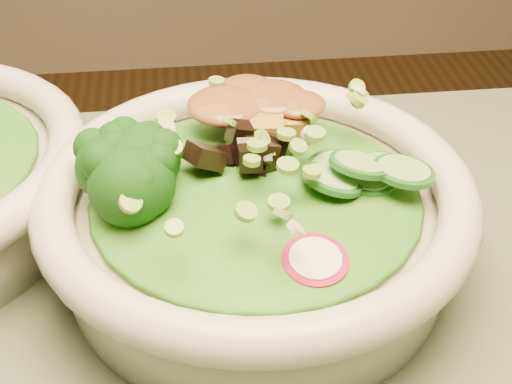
{
  "coord_description": "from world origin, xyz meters",
  "views": [
    {
      "loc": [
        -0.04,
        -0.16,
        1.06
      ],
      "look_at": [
        0.0,
        0.19,
        0.81
      ],
      "focal_mm": 50.0,
      "sensor_mm": 36.0,
      "label": 1
    }
  ],
  "objects": [
    {
      "name": "peanut_sauce",
      "position": [
        0.0,
        0.25,
        0.83
      ],
      "size": [
        0.07,
        0.06,
        0.02
      ],
      "primitive_type": "ellipsoid",
      "color": "brown",
      "rests_on": "tofu_cubes"
    },
    {
      "name": "cucumber_slices",
      "position": [
        0.06,
        0.19,
        0.82
      ],
      "size": [
        0.08,
        0.08,
        0.04
      ],
      "primitive_type": null,
      "rotation": [
        0.0,
        0.0,
        -0.09
      ],
      "color": "#8BBE69",
      "rests_on": "salad_bowl"
    },
    {
      "name": "salad_bowl",
      "position": [
        0.0,
        0.19,
        0.79
      ],
      "size": [
        0.27,
        0.27,
        0.07
      ],
      "rotation": [
        0.0,
        0.0,
        -0.09
      ],
      "color": "beige",
      "rests_on": "dining_table"
    },
    {
      "name": "tofu_cubes",
      "position": [
        0.0,
        0.25,
        0.82
      ],
      "size": [
        0.09,
        0.07,
        0.04
      ],
      "primitive_type": null,
      "rotation": [
        0.0,
        0.0,
        -0.09
      ],
      "color": "olive",
      "rests_on": "salad_bowl"
    },
    {
      "name": "scallion_garnish",
      "position": [
        0.0,
        0.19,
        0.83
      ],
      "size": [
        0.19,
        0.19,
        0.02
      ],
      "primitive_type": null,
      "color": "#72A239",
      "rests_on": "salad_bowl"
    },
    {
      "name": "radish_slices",
      "position": [
        0.0,
        0.12,
        0.81
      ],
      "size": [
        0.11,
        0.05,
        0.02
      ],
      "primitive_type": null,
      "rotation": [
        0.0,
        0.0,
        -0.09
      ],
      "color": "maroon",
      "rests_on": "salad_bowl"
    },
    {
      "name": "lettuce_bed",
      "position": [
        0.0,
        0.19,
        0.81
      ],
      "size": [
        0.2,
        0.2,
        0.02
      ],
      "primitive_type": "ellipsoid",
      "color": "#245712",
      "rests_on": "salad_bowl"
    },
    {
      "name": "broccoli_florets",
      "position": [
        -0.06,
        0.18,
        0.83
      ],
      "size": [
        0.09,
        0.08,
        0.04
      ],
      "primitive_type": null,
      "rotation": [
        0.0,
        0.0,
        -0.09
      ],
      "color": "black",
      "rests_on": "salad_bowl"
    },
    {
      "name": "mushroom_heap",
      "position": [
        0.0,
        0.2,
        0.82
      ],
      "size": [
        0.08,
        0.08,
        0.04
      ],
      "primitive_type": null,
      "rotation": [
        0.0,
        0.0,
        -0.09
      ],
      "color": "black",
      "rests_on": "salad_bowl"
    }
  ]
}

